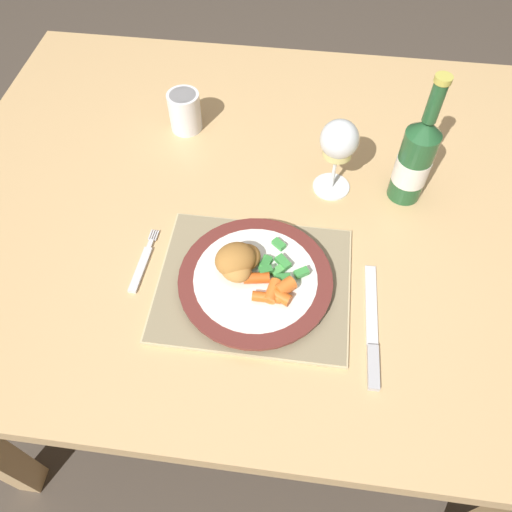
{
  "coord_description": "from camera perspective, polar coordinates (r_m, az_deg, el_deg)",
  "views": [
    {
      "loc": [
        0.08,
        -0.64,
        1.44
      ],
      "look_at": [
        0.02,
        -0.17,
        0.78
      ],
      "focal_mm": 35.0,
      "sensor_mm": 36.0,
      "label": 1
    }
  ],
  "objects": [
    {
      "name": "table_knife",
      "position": [
        0.8,
        13.14,
        -8.73
      ],
      "size": [
        0.02,
        0.22,
        0.01
      ],
      "color": "silver",
      "rests_on": "dining_table"
    },
    {
      "name": "dining_table",
      "position": [
        1.02,
        0.3,
        3.68
      ],
      "size": [
        1.21,
        0.98,
        0.74
      ],
      "color": "tan",
      "rests_on": "ground"
    },
    {
      "name": "fork",
      "position": [
        0.87,
        -12.85,
        -0.96
      ],
      "size": [
        0.02,
        0.13,
        0.01
      ],
      "color": "silver",
      "rests_on": "dining_table"
    },
    {
      "name": "dinner_plate",
      "position": [
        0.81,
        -0.07,
        -2.82
      ],
      "size": [
        0.25,
        0.25,
        0.02
      ],
      "color": "white",
      "rests_on": "placemat"
    },
    {
      "name": "green_beans_pile",
      "position": [
        0.81,
        2.49,
        -1.05
      ],
      "size": [
        0.08,
        0.09,
        0.02
      ],
      "color": "green",
      "rests_on": "dinner_plate"
    },
    {
      "name": "placemat",
      "position": [
        0.83,
        -0.27,
        -3.14
      ],
      "size": [
        0.32,
        0.26,
        0.01
      ],
      "color": "#CCB789",
      "rests_on": "dining_table"
    },
    {
      "name": "drinking_cup",
      "position": [
        1.07,
        -8.15,
        16.12
      ],
      "size": [
        0.07,
        0.07,
        0.08
      ],
      "color": "white",
      "rests_on": "dining_table"
    },
    {
      "name": "glazed_carrots",
      "position": [
        0.78,
        1.94,
        -3.84
      ],
      "size": [
        0.09,
        0.06,
        0.02
      ],
      "color": "orange",
      "rests_on": "dinner_plate"
    },
    {
      "name": "breaded_croquettes",
      "position": [
        0.8,
        -2.19,
        -0.58
      ],
      "size": [
        0.09,
        0.1,
        0.05
      ],
      "color": "#A87033",
      "rests_on": "dinner_plate"
    },
    {
      "name": "ground_plane",
      "position": [
        1.58,
        0.19,
        -11.35
      ],
      "size": [
        6.0,
        6.0,
        0.0
      ],
      "primitive_type": "plane",
      "color": "#4C4238"
    },
    {
      "name": "bottle",
      "position": [
        0.93,
        17.72,
        10.49
      ],
      "size": [
        0.06,
        0.06,
        0.26
      ],
      "color": "#23562D",
      "rests_on": "dining_table"
    },
    {
      "name": "wine_glass",
      "position": [
        0.9,
        9.44,
        12.56
      ],
      "size": [
        0.07,
        0.07,
        0.15
      ],
      "color": "silver",
      "rests_on": "dining_table"
    }
  ]
}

